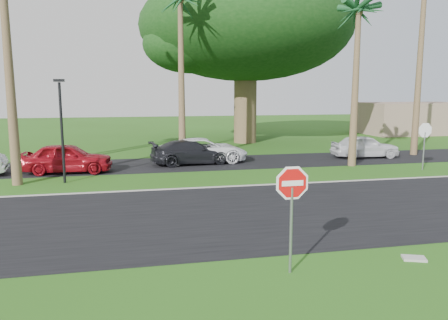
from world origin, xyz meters
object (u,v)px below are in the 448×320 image
Objects in this scene: stop_sign_near at (292,197)px; car_dark at (191,153)px; car_minivan at (204,151)px; car_pickup at (365,147)px; car_red at (67,158)px; stop_sign_far at (425,136)px.

stop_sign_near reaches higher than car_dark.
car_minivan is 1.24× the size of car_pickup.
car_minivan is 10.12m from car_pickup.
stop_sign_near reaches higher than car_pickup.
car_dark is 0.89m from car_minivan.
stop_sign_near is 15.79m from car_minivan.
car_pickup is at bearing -92.53° from car_minivan.
stop_sign_near reaches higher than car_minivan.
car_minivan is at bearing -72.96° from car_red.
stop_sign_near is 1.00× the size of stop_sign_far.
car_red is at bearing -9.35° from stop_sign_far.
stop_sign_far is 4.70m from car_pickup.
stop_sign_far is 0.56× the size of car_dark.
car_pickup is (10.89, 0.19, 0.03)m from car_dark.
stop_sign_far is at bearing -95.84° from car_red.
stop_sign_near is 0.64× the size of car_pickup.
car_red is 6.63m from car_dark.
stop_sign_far is 12.51m from car_dark.
stop_sign_far is 18.46m from car_red.
stop_sign_near is at bearing 149.19° from car_pickup.
car_red reaches higher than car_dark.
car_red is at bearing 115.54° from stop_sign_near.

